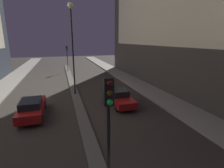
{
  "coord_description": "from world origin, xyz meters",
  "views": [
    {
      "loc": [
        -1.4,
        -2.5,
        6.13
      ],
      "look_at": [
        4.91,
        18.69,
        0.5
      ],
      "focal_mm": 28.0,
      "sensor_mm": 36.0,
      "label": 1
    }
  ],
  "objects_px": {
    "car_left_lane": "(32,108)",
    "traffic_light_mid": "(67,53)",
    "car_right_lane": "(120,97)",
    "traffic_light_near": "(109,117)",
    "street_lamp": "(72,30)"
  },
  "relations": [
    {
      "from": "traffic_light_mid",
      "to": "car_left_lane",
      "type": "relative_size",
      "value": 1.02
    },
    {
      "from": "traffic_light_mid",
      "to": "car_right_lane",
      "type": "bearing_deg",
      "value": -79.09
    },
    {
      "from": "traffic_light_near",
      "to": "street_lamp",
      "type": "distance_m",
      "value": 14.78
    },
    {
      "from": "car_right_lane",
      "to": "traffic_light_near",
      "type": "bearing_deg",
      "value": -111.31
    },
    {
      "from": "street_lamp",
      "to": "car_left_lane",
      "type": "bearing_deg",
      "value": -128.45
    },
    {
      "from": "traffic_light_near",
      "to": "car_left_lane",
      "type": "bearing_deg",
      "value": 112.15
    },
    {
      "from": "traffic_light_mid",
      "to": "street_lamp",
      "type": "bearing_deg",
      "value": -90.0
    },
    {
      "from": "street_lamp",
      "to": "car_left_lane",
      "type": "distance_m",
      "value": 8.91
    },
    {
      "from": "traffic_light_near",
      "to": "car_right_lane",
      "type": "relative_size",
      "value": 1.11
    },
    {
      "from": "car_left_lane",
      "to": "street_lamp",
      "type": "bearing_deg",
      "value": 51.55
    },
    {
      "from": "street_lamp",
      "to": "car_right_lane",
      "type": "distance_m",
      "value": 8.7
    },
    {
      "from": "traffic_light_mid",
      "to": "car_right_lane",
      "type": "relative_size",
      "value": 1.11
    },
    {
      "from": "car_left_lane",
      "to": "traffic_light_mid",
      "type": "bearing_deg",
      "value": 79.31
    },
    {
      "from": "traffic_light_near",
      "to": "car_left_lane",
      "type": "distance_m",
      "value": 10.66
    },
    {
      "from": "street_lamp",
      "to": "traffic_light_mid",
      "type": "bearing_deg",
      "value": 90.0
    }
  ]
}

